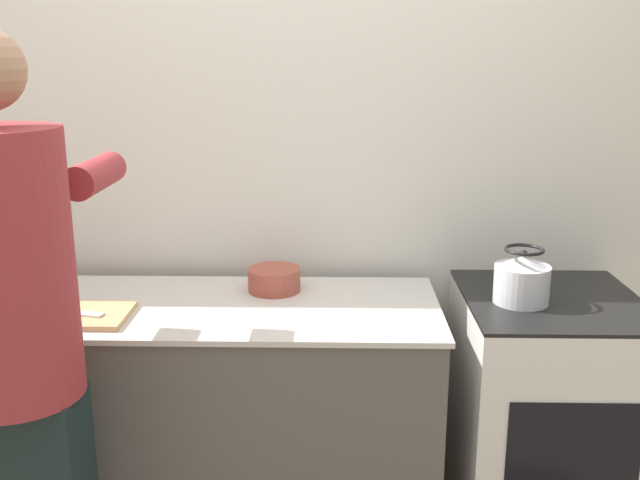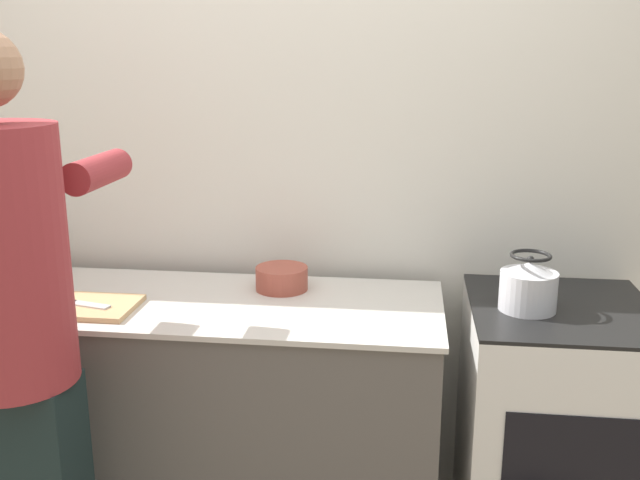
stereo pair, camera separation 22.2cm
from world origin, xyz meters
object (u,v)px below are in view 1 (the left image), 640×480
knife (70,312)px  bowl_prep (274,280)px  canister_jar (9,266)px  person (17,348)px  cutting_board (84,315)px  oven (543,421)px  kettle (522,280)px

knife → bowl_prep: bearing=38.2°
knife → canister_jar: size_ratio=1.25×
person → cutting_board: 0.42m
oven → bowl_prep: 1.06m
oven → kettle: kettle is taller
bowl_prep → canister_jar: (-0.94, -0.01, 0.05)m
knife → canister_jar: 0.42m
kettle → bowl_prep: size_ratio=1.00×
person → cutting_board: (0.02, 0.41, -0.07)m
cutting_board → knife: size_ratio=1.31×
knife → kettle: kettle is taller
oven → kettle: 0.55m
kettle → oven: bearing=18.4°
oven → kettle: (-0.12, -0.04, 0.53)m
cutting_board → canister_jar: 0.45m
cutting_board → oven: bearing=5.5°
person → canister_jar: size_ratio=10.08×
kettle → canister_jar: 1.77m
kettle → person: bearing=-160.0°
knife → cutting_board: bearing=22.2°
oven → person: (-1.55, -0.56, 0.51)m
cutting_board → knife: (-0.04, -0.01, 0.01)m
oven → knife: (-1.57, -0.15, 0.45)m
bowl_prep → knife: bearing=-155.4°
oven → knife: same height
person → kettle: (1.43, 0.52, 0.03)m
cutting_board → canister_jar: bearing=142.8°
oven → knife: size_ratio=4.15×
person → knife: size_ratio=8.06×
person → knife: bearing=92.4°
person → knife: (-0.02, 0.41, -0.06)m
oven → cutting_board: oven is taller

